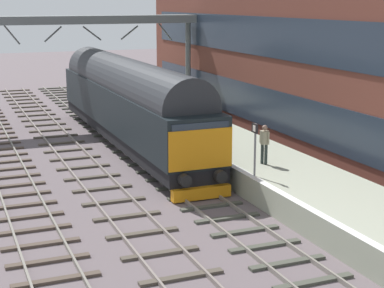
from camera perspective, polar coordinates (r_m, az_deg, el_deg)
name	(u,v)px	position (r m, az deg, el deg)	size (l,w,h in m)	color
ground_plane	(163,171)	(28.58, -2.72, -2.48)	(140.00, 140.00, 0.00)	#62565A
track_main	(163,170)	(28.56, -2.72, -2.37)	(2.50, 60.00, 0.15)	gray
track_adjacent_west	(92,177)	(27.70, -9.13, -3.01)	(2.50, 60.00, 0.15)	gray
track_adjacent_far_west	(15,185)	(27.20, -15.91, -3.66)	(2.50, 60.00, 0.15)	slate
station_platform	(233,153)	(29.79, 3.82, -0.85)	(4.00, 44.00, 1.01)	#9FA48F
diesel_locomotive	(128,100)	(33.13, -5.90, 4.03)	(2.74, 20.32, 4.68)	black
platform_number_sign	(255,142)	(23.85, 5.79, 0.21)	(0.10, 0.44, 2.06)	slate
waiting_passenger	(264,141)	(25.78, 6.66, 0.30)	(0.44, 0.48, 1.64)	#2B3432
overhead_footbridge	(72,25)	(39.95, -10.91, 10.67)	(15.87, 2.00, 6.71)	slate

